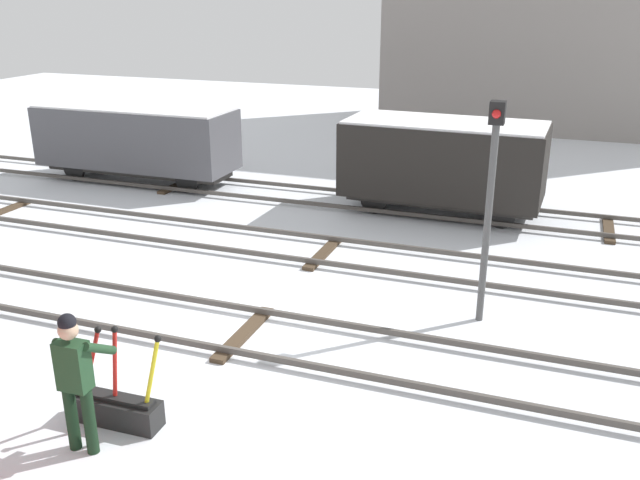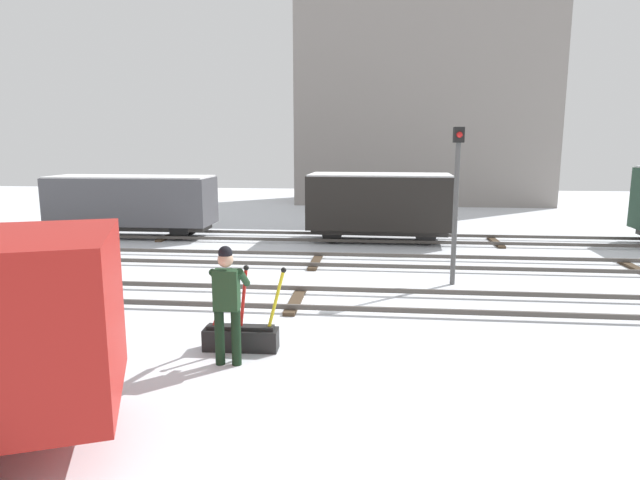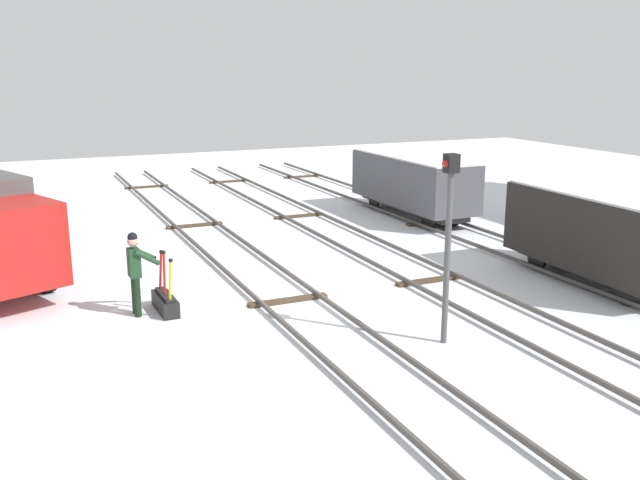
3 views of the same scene
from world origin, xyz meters
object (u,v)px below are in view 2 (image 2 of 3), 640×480
object	(u,v)px
switch_lever_frame	(241,335)
freight_car_far_end	(379,203)
freight_car_back_track	(132,202)
rail_worker	(227,297)
signal_post	(456,190)

from	to	relation	value
switch_lever_frame	freight_car_far_end	size ratio (longest dim) A/B	0.29
switch_lever_frame	freight_car_far_end	xyz separation A→B (m)	(2.33, 10.47, 1.12)
freight_car_back_track	rail_worker	bearing A→B (deg)	-59.33
rail_worker	freight_car_far_end	bearing A→B (deg)	76.35
freight_car_back_track	signal_post	bearing A→B (deg)	-28.47
switch_lever_frame	rail_worker	size ratio (longest dim) A/B	0.77
switch_lever_frame	freight_car_far_end	distance (m)	10.78
switch_lever_frame	freight_car_back_track	world-z (taller)	freight_car_back_track
freight_car_far_end	rail_worker	bearing A→B (deg)	-100.25
rail_worker	signal_post	xyz separation A→B (m)	(4.15, 5.29, 1.24)
switch_lever_frame	freight_car_back_track	distance (m)	12.47
rail_worker	freight_car_back_track	distance (m)	12.91
signal_post	freight_car_far_end	distance (m)	6.12
rail_worker	freight_car_back_track	size ratio (longest dim) A/B	0.32
switch_lever_frame	signal_post	bearing A→B (deg)	47.39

